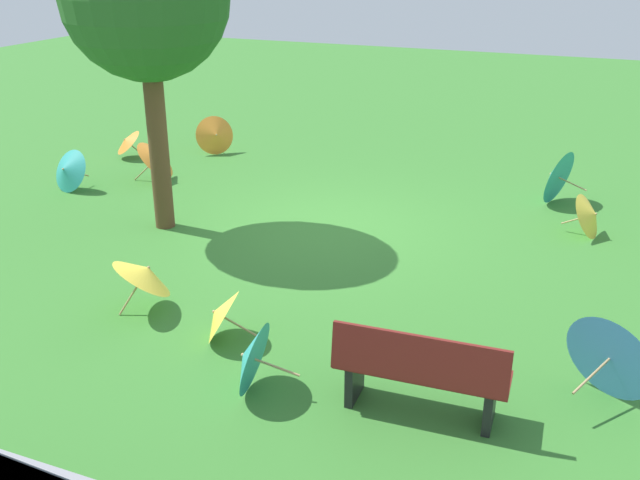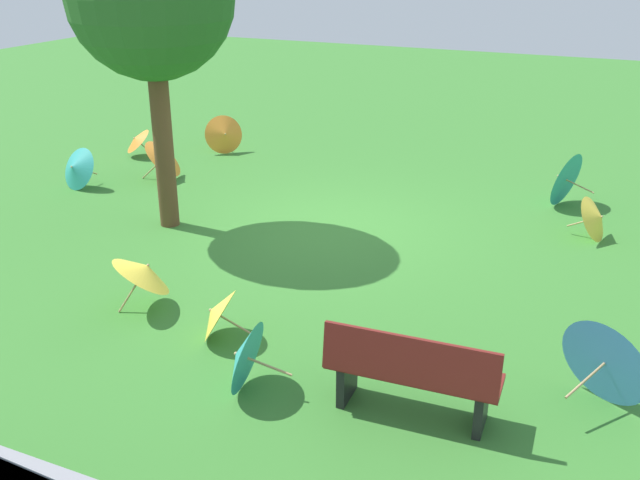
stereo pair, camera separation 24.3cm
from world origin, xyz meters
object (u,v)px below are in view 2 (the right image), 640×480
parasol_teal_1 (75,168)px  parasol_teal_0 (242,356)px  parasol_yellow_1 (216,313)px  parasol_orange_3 (224,134)px  park_bench (411,374)px  parasol_teal_2 (562,178)px  parasol_orange_2 (136,140)px  parasol_blue_0 (610,358)px  parasol_yellow_0 (144,271)px  parasol_yellow_2 (597,218)px  parasol_orange_0 (165,157)px

parasol_teal_1 → parasol_teal_0: bearing=143.8°
parasol_yellow_1 → parasol_orange_3: size_ratio=0.88×
park_bench → parasol_teal_2: size_ratio=1.63×
parasol_orange_2 → parasol_teal_2: (-8.26, -0.50, 0.11)m
parasol_teal_0 → parasol_orange_3: 8.61m
parasol_blue_0 → parasol_teal_2: size_ratio=0.99×
parasol_blue_0 → parasol_teal_0: bearing=20.9°
park_bench → parasol_yellow_0: (3.53, -0.78, 0.02)m
parasol_teal_0 → parasol_teal_2: bearing=-107.6°
parasol_teal_1 → parasol_orange_3: bearing=-111.6°
parasol_teal_0 → parasol_teal_1: (5.78, -4.23, 0.00)m
parasol_blue_0 → parasol_teal_2: 5.70m
park_bench → parasol_orange_3: park_bench is taller
park_bench → parasol_yellow_1: park_bench is taller
parasol_teal_0 → parasol_blue_0: bearing=-159.1°
parasol_blue_0 → parasol_yellow_2: bearing=-84.4°
parasol_yellow_0 → parasol_orange_0: bearing=-57.5°
parasol_blue_0 → parasol_yellow_2: size_ratio=1.27×
parasol_yellow_0 → parasol_teal_1: bearing=-39.6°
parasol_blue_0 → parasol_yellow_2: (0.42, -4.22, -0.13)m
parasol_blue_0 → parasol_yellow_1: parasol_blue_0 is taller
parasol_yellow_0 → parasol_teal_2: (-4.07, -5.82, -0.02)m
parasol_orange_0 → parasol_teal_2: 6.98m
park_bench → parasol_yellow_2: bearing=-103.1°
parasol_orange_2 → parasol_yellow_0: parasol_yellow_0 is taller
parasol_teal_0 → parasol_teal_2: size_ratio=0.79×
parasol_teal_1 → parasol_blue_0: parasol_blue_0 is taller
parasol_yellow_0 → parasol_orange_3: (2.68, -6.28, -0.09)m
park_bench → parasol_orange_3: bearing=-48.7°
parasol_teal_0 → parasol_blue_0: parasol_blue_0 is taller
parasol_teal_0 → parasol_orange_2: (6.08, -6.34, -0.03)m
park_bench → parasol_teal_2: 6.62m
parasol_orange_0 → parasol_yellow_1: (-3.87, 4.57, -0.12)m
parasol_teal_1 → parasol_yellow_0: (-3.89, 3.21, 0.10)m
parasol_orange_0 → parasol_orange_2: bearing=-35.5°
parasol_teal_1 → parasol_blue_0: size_ratio=0.88×
park_bench → parasol_yellow_0: size_ratio=1.55×
park_bench → parasol_yellow_0: bearing=-12.4°
parasol_yellow_1 → parasol_orange_3: parasol_orange_3 is taller
parasol_blue_0 → parasol_orange_0: bearing=-27.2°
park_bench → parasol_orange_0: (6.26, -5.06, -0.02)m
parasol_teal_1 → parasol_teal_2: size_ratio=0.88×
parasol_yellow_0 → parasol_yellow_2: bearing=-136.9°
parasol_yellow_1 → parasol_teal_2: size_ratio=0.75×
parasol_yellow_1 → parasol_orange_2: bearing=-46.5°
parasol_yellow_1 → parasol_yellow_2: 5.94m
parasol_teal_0 → parasol_orange_0: bearing=-48.9°
parasol_orange_2 → parasol_orange_3: (-1.51, -0.95, 0.05)m
parasol_blue_0 → parasol_yellow_1: size_ratio=1.32×
parasol_teal_0 → parasol_teal_1: 7.17m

